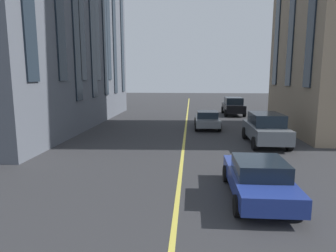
% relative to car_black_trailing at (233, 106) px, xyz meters
% --- Properties ---
extents(lane_centre_line, '(80.00, 0.16, 0.01)m').
position_rel_car_black_trailing_xyz_m(lane_centre_line, '(-15.62, 4.90, -0.96)').
color(lane_centre_line, '#D8C64C').
rests_on(lane_centre_line, ground_plane).
extents(car_black_trailing, '(4.70, 2.14, 1.88)m').
position_rel_car_black_trailing_xyz_m(car_black_trailing, '(0.00, 0.00, 0.00)').
color(car_black_trailing, black).
rests_on(car_black_trailing, ground_plane).
extents(car_blue_parked_a, '(4.40, 1.95, 1.37)m').
position_rel_car_black_trailing_xyz_m(car_blue_parked_a, '(-22.36, 2.23, -0.27)').
color(car_blue_parked_a, navy).
rests_on(car_blue_parked_a, ground_plane).
extents(car_grey_mid, '(4.40, 1.95, 1.37)m').
position_rel_car_black_trailing_xyz_m(car_grey_mid, '(-8.59, 3.21, -0.27)').
color(car_grey_mid, slate).
rests_on(car_grey_mid, ground_plane).
extents(car_grey_near, '(4.70, 2.14, 1.88)m').
position_rel_car_black_trailing_xyz_m(car_grey_near, '(-14.08, 0.00, 0.00)').
color(car_grey_near, slate).
rests_on(car_grey_near, ground_plane).
extents(building_left_near, '(17.03, 8.93, 16.95)m').
position_rel_car_black_trailing_xyz_m(building_left_near, '(-4.80, 16.80, 7.51)').
color(building_left_near, '#565B66').
rests_on(building_left_near, ground_plane).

